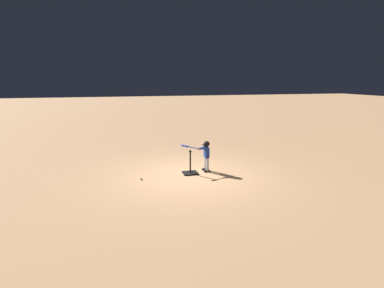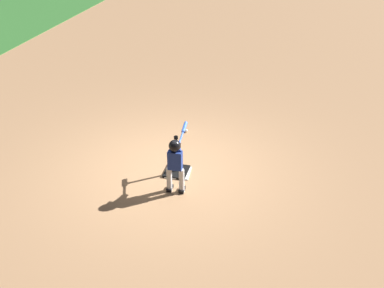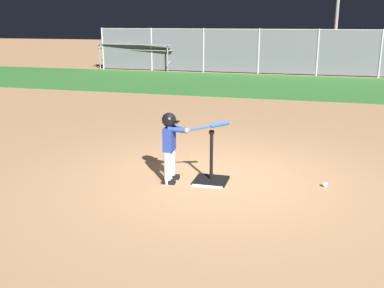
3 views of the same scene
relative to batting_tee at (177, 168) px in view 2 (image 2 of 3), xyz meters
The scene contains 5 objects.
ground_plane 0.22m from the batting_tee, 59.43° to the left, with size 90.00×90.00×0.00m, color #AD7F56.
home_plate 0.10m from the batting_tee, 114.38° to the right, with size 0.44×0.44×0.02m, color white.
batting_tee is the anchor object (origin of this frame).
batter_child 0.78m from the batting_tee, 165.80° to the right, with size 0.97×0.32×1.02m.
baseball 1.61m from the batting_tee, ahead, with size 0.07×0.07×0.07m, color white.
Camera 2 is at (-6.92, -2.06, 4.60)m, focal length 42.00 mm.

